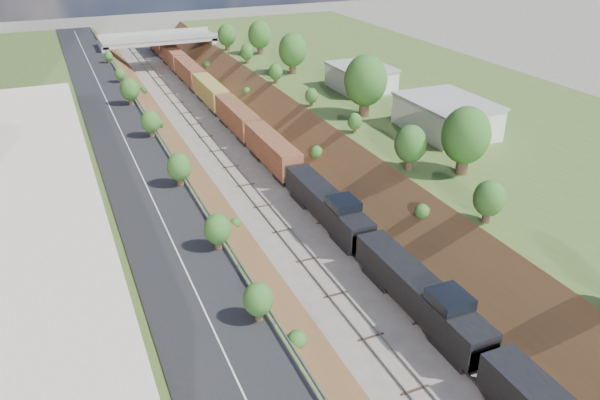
{
  "coord_description": "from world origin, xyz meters",
  "views": [
    {
      "loc": [
        -22.76,
        -7.11,
        31.04
      ],
      "look_at": [
        -2.74,
        39.14,
        6.0
      ],
      "focal_mm": 35.0,
      "sensor_mm": 36.0,
      "label": 1
    }
  ],
  "objects": [
    {
      "name": "platform_right",
      "position": [
        33.0,
        60.0,
        2.5
      ],
      "size": [
        44.0,
        180.0,
        5.0
      ],
      "primitive_type": "cube",
      "color": "#435B25",
      "rests_on": "ground"
    },
    {
      "name": "embankment_left",
      "position": [
        -11.0,
        60.0,
        0.0
      ],
      "size": [
        10.0,
        180.0,
        10.0
      ],
      "primitive_type": "cube",
      "rotation": [
        0.0,
        0.79,
        0.0
      ],
      "color": "brown",
      "rests_on": "ground"
    },
    {
      "name": "embankment_right",
      "position": [
        11.0,
        60.0,
        0.0
      ],
      "size": [
        10.0,
        180.0,
        10.0
      ],
      "primitive_type": "cube",
      "rotation": [
        0.0,
        0.79,
        0.0
      ],
      "color": "brown",
      "rests_on": "ground"
    },
    {
      "name": "rail_left_track",
      "position": [
        -2.6,
        60.0,
        0.09
      ],
      "size": [
        1.58,
        180.0,
        0.18
      ],
      "primitive_type": "cube",
      "color": "gray",
      "rests_on": "ground"
    },
    {
      "name": "rail_right_track",
      "position": [
        2.6,
        60.0,
        0.09
      ],
      "size": [
        1.58,
        180.0,
        0.18
      ],
      "primitive_type": "cube",
      "color": "gray",
      "rests_on": "ground"
    },
    {
      "name": "road",
      "position": [
        -15.5,
        60.0,
        5.05
      ],
      "size": [
        8.0,
        180.0,
        0.1
      ],
      "primitive_type": "cube",
      "color": "black",
      "rests_on": "platform_left"
    },
    {
      "name": "guardrail",
      "position": [
        -11.4,
        59.8,
        5.55
      ],
      "size": [
        0.1,
        171.0,
        0.7
      ],
      "color": "#99999E",
      "rests_on": "platform_left"
    },
    {
      "name": "commercial_building",
      "position": [
        -28.0,
        38.0,
        8.51
      ],
      "size": [
        14.3,
        62.3,
        7.0
      ],
      "color": "brown",
      "rests_on": "platform_left"
    },
    {
      "name": "overpass",
      "position": [
        0.0,
        122.0,
        4.92
      ],
      "size": [
        24.5,
        8.3,
        7.4
      ],
      "color": "gray",
      "rests_on": "ground"
    },
    {
      "name": "white_building_near",
      "position": [
        23.5,
        52.0,
        7.0
      ],
      "size": [
        9.0,
        12.0,
        4.0
      ],
      "primitive_type": "cube",
      "color": "silver",
      "rests_on": "platform_right"
    },
    {
      "name": "white_building_far",
      "position": [
        23.0,
        74.0,
        6.8
      ],
      "size": [
        8.0,
        10.0,
        3.6
      ],
      "primitive_type": "cube",
      "color": "silver",
      "rests_on": "platform_right"
    },
    {
      "name": "tree_right_large",
      "position": [
        17.0,
        40.0,
        9.38
      ],
      "size": [
        5.25,
        5.25,
        7.61
      ],
      "color": "#473323",
      "rests_on": "platform_right"
    },
    {
      "name": "tree_left_crest",
      "position": [
        -11.8,
        20.0,
        7.04
      ],
      "size": [
        2.45,
        2.45,
        3.55
      ],
      "color": "#473323",
      "rests_on": "platform_left"
    },
    {
      "name": "freight_train",
      "position": [
        2.6,
        74.95,
        2.47
      ],
      "size": [
        2.82,
        144.49,
        4.55
      ],
      "color": "black",
      "rests_on": "ground"
    }
  ]
}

